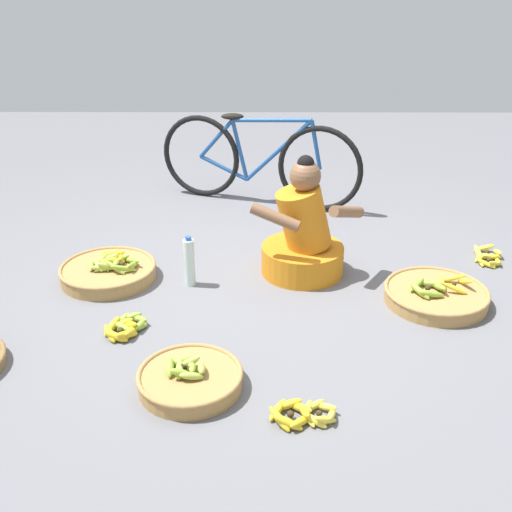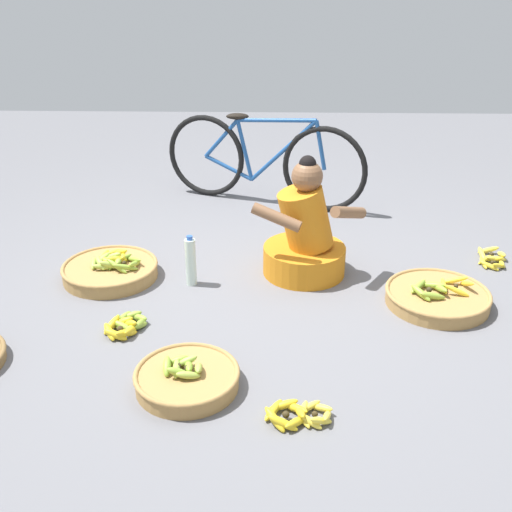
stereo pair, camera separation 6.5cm
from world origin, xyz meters
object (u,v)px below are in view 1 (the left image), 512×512
Objects in this scene: bicycle_leaning at (258,161)px; banana_basket_back_left at (190,379)px; banana_basket_front_center at (436,294)px; banana_basket_back_right at (108,271)px; vendor_woman_front at (303,237)px; loose_bananas_mid_left at (126,327)px; water_bottle at (189,262)px; loose_bananas_near_bicycle at (302,414)px; loose_bananas_front_left at (488,256)px.

bicycle_leaning is 2.51m from banana_basket_back_left.
banana_basket_back_right is (-1.97, 0.28, 0.01)m from banana_basket_front_center.
vendor_woman_front reaches higher than banana_basket_front_center.
loose_bananas_mid_left is (-1.75, -0.33, -0.02)m from banana_basket_front_center.
banana_basket_back_left is 1.03m from water_bottle.
banana_basket_back_left is (-0.31, -2.47, -0.31)m from bicycle_leaning.
loose_bananas_mid_left is (-0.90, 0.70, 0.00)m from loose_bananas_near_bicycle.
loose_bananas_near_bicycle is at bearing -93.65° from vendor_woman_front.
banana_basket_front_center is 2.00× the size of loose_bananas_front_left.
banana_basket_back_left is 1.72× the size of loose_bananas_mid_left.
bicycle_leaning is at bearing 70.50° from loose_bananas_mid_left.
bicycle_leaning is 3.26× the size of banana_basket_back_left.
loose_bananas_front_left is at bearing 8.87° from vendor_woman_front.
banana_basket_front_center reaches higher than loose_bananas_near_bicycle.
water_bottle reaches higher than banana_basket_back_right.
loose_bananas_mid_left is at bearing -144.34° from vendor_woman_front.
vendor_woman_front reaches higher than loose_bananas_near_bicycle.
loose_bananas_mid_left is (-0.40, 0.48, -0.02)m from banana_basket_back_left.
loose_bananas_front_left is (0.50, 0.58, -0.02)m from banana_basket_front_center.
banana_basket_front_center is 1.33m from loose_bananas_near_bicycle.
loose_bananas_mid_left is (0.23, -0.61, -0.03)m from banana_basket_back_right.
loose_bananas_near_bicycle is 1.07× the size of loose_bananas_front_left.
banana_basket_back_left is (-0.60, -1.19, -0.19)m from vendor_woman_front.
banana_basket_back_right is at bearing 119.60° from banana_basket_back_left.
loose_bananas_mid_left is at bearing -109.50° from bicycle_leaning.
loose_bananas_near_bicycle is (0.20, -2.69, -0.33)m from bicycle_leaning.
loose_bananas_front_left is at bearing -35.02° from bicycle_leaning.
water_bottle is (-1.45, 0.21, 0.10)m from banana_basket_front_center.
banana_basket_back_right is at bearing 110.29° from loose_bananas_mid_left.
loose_bananas_front_left is (1.25, 0.20, -0.22)m from vendor_woman_front.
water_bottle is (-1.95, -0.37, 0.13)m from loose_bananas_front_left.
vendor_woman_front is at bearing 86.35° from loose_bananas_near_bicycle.
banana_basket_back_right is 1.99× the size of loose_bananas_front_left.
vendor_woman_front reaches higher than loose_bananas_mid_left.
loose_bananas_front_left is at bearing 36.94° from banana_basket_back_left.
loose_bananas_near_bicycle is at bearing -85.78° from bicycle_leaning.
bicycle_leaning is 2.71m from loose_bananas_near_bicycle.
banana_basket_front_center is 2.09× the size of loose_bananas_mid_left.
loose_bananas_near_bicycle is (-0.84, -1.03, -0.02)m from banana_basket_front_center.
loose_bananas_front_left is at bearing 22.00° from loose_bananas_mid_left.
banana_basket_back_right is at bearing 130.72° from loose_bananas_near_bicycle.
water_bottle is at bearing -7.86° from banana_basket_back_right.
banana_basket_back_left is at bearing 156.92° from loose_bananas_near_bicycle.
vendor_woman_front is at bearing -77.28° from bicycle_leaning.
vendor_woman_front is 2.68× the size of loose_bananas_mid_left.
loose_bananas_near_bicycle is 1.12× the size of loose_bananas_mid_left.
bicycle_leaning is 1.91m from loose_bananas_front_left.
banana_basket_back_left is 1.65× the size of loose_bananas_front_left.
vendor_woman_front reaches higher than loose_bananas_front_left.
bicycle_leaning is at bearing 144.98° from loose_bananas_front_left.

